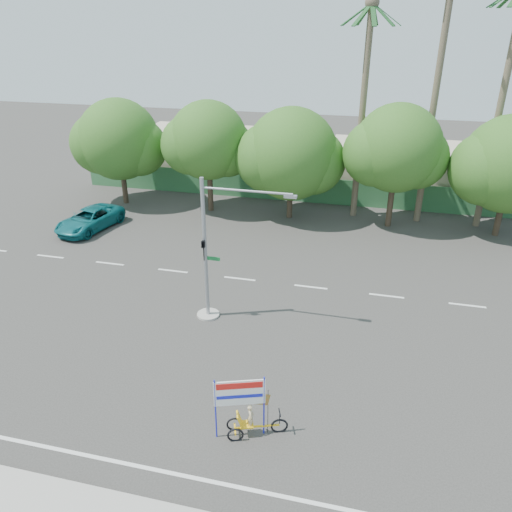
# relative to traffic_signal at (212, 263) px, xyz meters

# --- Properties ---
(ground) EXTENTS (120.00, 120.00, 0.00)m
(ground) POSITION_rel_traffic_signal_xyz_m (2.20, -3.98, -2.92)
(ground) COLOR #33302D
(ground) RESTS_ON ground
(fence) EXTENTS (38.00, 0.08, 2.00)m
(fence) POSITION_rel_traffic_signal_xyz_m (2.20, 17.52, -1.92)
(fence) COLOR #336B3D
(fence) RESTS_ON ground
(building_left) EXTENTS (12.00, 8.00, 4.00)m
(building_left) POSITION_rel_traffic_signal_xyz_m (-7.80, 22.02, -0.92)
(building_left) COLOR #B9AC93
(building_left) RESTS_ON ground
(building_right) EXTENTS (14.00, 8.00, 3.60)m
(building_right) POSITION_rel_traffic_signal_xyz_m (10.20, 22.02, -1.12)
(building_right) COLOR #B9AC93
(building_right) RESTS_ON ground
(tree_far_left) EXTENTS (7.14, 6.00, 7.96)m
(tree_far_left) POSITION_rel_traffic_signal_xyz_m (-11.85, 14.02, 1.84)
(tree_far_left) COLOR #473828
(tree_far_left) RESTS_ON ground
(tree_left) EXTENTS (6.66, 5.60, 8.07)m
(tree_left) POSITION_rel_traffic_signal_xyz_m (-4.85, 14.02, 2.14)
(tree_left) COLOR #473828
(tree_left) RESTS_ON ground
(tree_center) EXTENTS (7.62, 6.40, 7.85)m
(tree_center) POSITION_rel_traffic_signal_xyz_m (1.14, 14.02, 1.55)
(tree_center) COLOR #473828
(tree_center) RESTS_ON ground
(tree_right) EXTENTS (6.90, 5.80, 8.36)m
(tree_right) POSITION_rel_traffic_signal_xyz_m (8.15, 14.02, 2.32)
(tree_right) COLOR #473828
(tree_right) RESTS_ON ground
(tree_far_right) EXTENTS (7.38, 6.20, 7.94)m
(tree_far_right) POSITION_rel_traffic_signal_xyz_m (15.15, 14.02, 1.73)
(tree_far_right) COLOR #473828
(tree_far_right) RESTS_ON ground
(palm_tall) EXTENTS (3.73, 3.79, 17.45)m
(palm_tall) POSITION_rel_traffic_signal_xyz_m (10.20, 15.52, 7.55)
(palm_tall) COLOR #70604C
(palm_tall) RESTS_ON ground
(palm_mid) EXTENTS (3.73, 3.79, 15.45)m
(palm_mid) POSITION_rel_traffic_signal_xyz_m (14.20, 15.52, 6.48)
(palm_mid) COLOR #70604C
(palm_mid) RESTS_ON ground
(palm_short) EXTENTS (3.73, 3.79, 14.45)m
(palm_short) POSITION_rel_traffic_signal_xyz_m (5.70, 15.52, 5.94)
(palm_short) COLOR #70604C
(palm_short) RESTS_ON ground
(traffic_signal) EXTENTS (4.72, 1.10, 7.00)m
(traffic_signal) POSITION_rel_traffic_signal_xyz_m (0.00, 0.00, 0.00)
(traffic_signal) COLOR gray
(traffic_signal) RESTS_ON ground
(trike_billboard) EXTENTS (2.44, 1.09, 2.52)m
(trike_billboard) POSITION_rel_traffic_signal_xyz_m (3.50, -6.99, -1.91)
(trike_billboard) COLOR black
(trike_billboard) RESTS_ON ground
(pickup_truck) EXTENTS (3.38, 5.55, 1.44)m
(pickup_truck) POSITION_rel_traffic_signal_xyz_m (-11.66, 8.51, -2.20)
(pickup_truck) COLOR #0E6066
(pickup_truck) RESTS_ON ground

